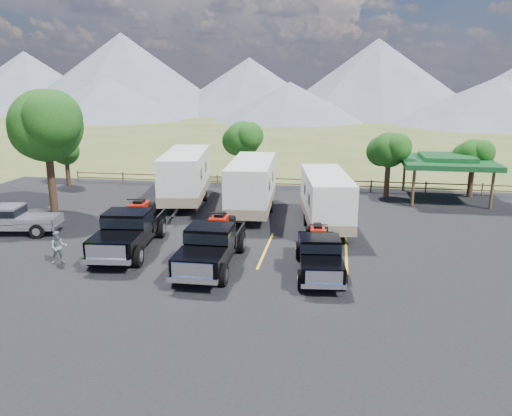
% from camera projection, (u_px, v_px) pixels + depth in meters
% --- Properties ---
extents(ground, '(320.00, 320.00, 0.00)m').
position_uv_depth(ground, '(207.00, 278.00, 21.63)').
color(ground, '#4C5B26').
rests_on(ground, ground).
extents(asphalt_lot, '(44.00, 34.00, 0.04)m').
position_uv_depth(asphalt_lot, '(223.00, 254.00, 24.49)').
color(asphalt_lot, black).
rests_on(asphalt_lot, ground).
extents(stall_lines, '(12.12, 5.50, 0.01)m').
position_uv_depth(stall_lines, '(227.00, 247.00, 25.44)').
color(stall_lines, yellow).
rests_on(stall_lines, asphalt_lot).
extents(tree_big_nw, '(5.54, 5.18, 7.84)m').
position_uv_depth(tree_big_nw, '(45.00, 126.00, 30.83)').
color(tree_big_nw, '#2F1E12').
rests_on(tree_big_nw, ground).
extents(tree_ne_a, '(3.11, 2.92, 4.76)m').
position_uv_depth(tree_ne_a, '(389.00, 150.00, 35.61)').
color(tree_ne_a, '#2F1E12').
rests_on(tree_ne_a, ground).
extents(tree_ne_b, '(2.77, 2.59, 4.27)m').
position_uv_depth(tree_ne_b, '(473.00, 155.00, 35.71)').
color(tree_ne_b, '#2F1E12').
rests_on(tree_ne_b, ground).
extents(tree_north, '(3.46, 3.24, 5.25)m').
position_uv_depth(tree_north, '(243.00, 139.00, 39.17)').
color(tree_north, '#2F1E12').
rests_on(tree_north, ground).
extents(tree_nw_small, '(2.59, 2.43, 3.85)m').
position_uv_depth(tree_nw_small, '(66.00, 152.00, 39.71)').
color(tree_nw_small, '#2F1E12').
rests_on(tree_nw_small, ground).
extents(rail_fence, '(36.12, 0.12, 1.00)m').
position_uv_depth(rail_fence, '(292.00, 182.00, 38.84)').
color(rail_fence, brown).
rests_on(rail_fence, ground).
extents(pavilion, '(6.20, 6.20, 3.22)m').
position_uv_depth(pavilion, '(447.00, 161.00, 35.14)').
color(pavilion, brown).
rests_on(pavilion, ground).
extents(mountain_range, '(209.00, 71.00, 20.00)m').
position_uv_depth(mountain_range, '(287.00, 82.00, 122.15)').
color(mountain_range, slate).
rests_on(mountain_range, ground).
extents(rig_left, '(2.97, 7.06, 2.29)m').
position_uv_depth(rig_left, '(130.00, 228.00, 24.92)').
color(rig_left, black).
rests_on(rig_left, asphalt_lot).
extents(rig_center, '(2.36, 6.55, 2.18)m').
position_uv_depth(rig_center, '(212.00, 243.00, 22.78)').
color(rig_center, black).
rests_on(rig_center, asphalt_lot).
extents(rig_right, '(2.44, 5.78, 1.88)m').
position_uv_depth(rig_right, '(319.00, 252.00, 22.04)').
color(rig_right, black).
rests_on(rig_right, asphalt_lot).
extents(trailer_left, '(3.88, 10.22, 3.53)m').
position_uv_depth(trailer_left, '(186.00, 176.00, 34.46)').
color(trailer_left, silver).
rests_on(trailer_left, asphalt_lot).
extents(trailer_center, '(3.01, 9.80, 3.40)m').
position_uv_depth(trailer_center, '(252.00, 186.00, 31.66)').
color(trailer_center, silver).
rests_on(trailer_center, asphalt_lot).
extents(trailer_right, '(3.43, 9.04, 3.12)m').
position_uv_depth(trailer_right, '(326.00, 199.00, 28.64)').
color(trailer_right, silver).
rests_on(trailer_right, asphalt_lot).
extents(pickup_silver, '(5.56, 2.60, 1.60)m').
position_uv_depth(pickup_silver, '(12.00, 219.00, 27.50)').
color(pickup_silver, '#989AA0').
rests_on(pickup_silver, asphalt_lot).
extents(person_a, '(0.76, 0.59, 1.84)m').
position_uv_depth(person_a, '(122.00, 236.00, 24.28)').
color(person_a, silver).
rests_on(person_a, asphalt_lot).
extents(person_b, '(0.94, 0.88, 1.55)m').
position_uv_depth(person_b, '(58.00, 247.00, 23.10)').
color(person_b, gray).
rests_on(person_b, asphalt_lot).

